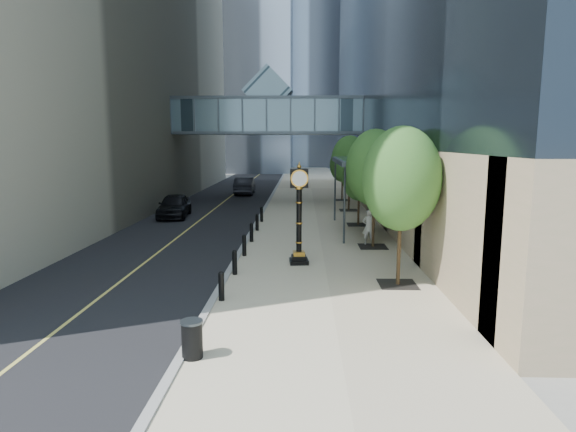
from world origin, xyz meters
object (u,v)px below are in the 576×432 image
Objects in this scene: street_clock at (299,221)px; trash_bin at (192,340)px; car_far at (245,186)px; car_near at (174,206)px; pedestrian at (369,227)px.

street_clock is 4.81× the size of trash_bin.
street_clock is at bearing 74.67° from trash_bin.
street_clock reaches higher than trash_bin.
car_near is at bearing 76.01° from car_far.
street_clock is 9.83m from trash_bin.
car_far is (-5.72, 27.98, -1.06)m from street_clock.
trash_bin is 0.18× the size of car_near.
trash_bin is at bearing 92.98° from car_far.
street_clock is 0.89× the size of car_near.
pedestrian is 25.76m from car_far.
pedestrian is 0.36× the size of car_far.
car_near is 15.35m from car_far.
car_far reaches higher than car_near.
car_far is (-3.15, 37.35, 0.37)m from trash_bin.
car_far reaches higher than trash_bin.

